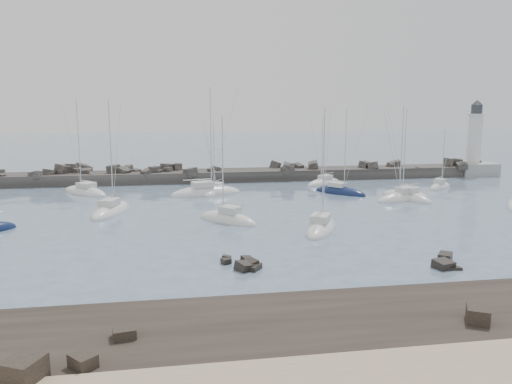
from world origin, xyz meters
The scene contains 17 objects.
ground centered at (0.00, 0.00, 0.00)m, with size 400.00×400.00×0.00m, color slate.
rock_shelf centered at (-0.17, -22.00, 0.02)m, with size 140.00×12.24×1.88m.
rock_cluster_near centered at (-2.89, -9.40, 0.14)m, with size 3.24×3.76×1.36m.
rock_cluster_far centered at (13.10, -11.70, 0.08)m, with size 2.99×3.72×1.27m.
breakwater centered at (-7.49, 37.99, 0.33)m, with size 115.00×7.72×4.87m.
lighthouse centered at (47.00, 38.00, 3.09)m, with size 7.00×7.00×14.60m.
sailboat_1 centered at (-21.67, 28.17, 0.14)m, with size 8.62×8.68×14.69m.
sailboat_3 centered at (-16.20, 13.76, 0.15)m, with size 5.48×9.67×14.63m.
sailboat_4 centered at (-4.01, 24.52, 0.15)m, with size 11.02×5.51×16.65m.
sailboat_5 centered at (-2.67, 6.87, 0.16)m, with size 7.27×7.39×12.75m.
sailboat_6 centered at (-2.45, 25.54, 0.14)m, with size 5.28×7.45×11.54m.
sailboat_7 centered at (6.56, 1.43, 0.15)m, with size 6.33×8.91×13.77m.
sailboat_8 centered at (15.74, 22.43, 0.13)m, with size 7.39×8.34×13.48m.
sailboat_9 centered at (22.62, 15.90, 0.15)m, with size 9.16×5.32×13.94m.
sailboat_10 centered at (23.39, 16.53, 0.15)m, with size 5.63×8.89×13.60m.
sailboat_12 centered at (32.81, 24.29, 0.14)m, with size 6.11×5.29×10.10m.
sailboat_14 centered at (15.92, 31.22, 0.13)m, with size 7.76×6.32×12.24m.
Camera 1 is at (-8.31, -47.57, 12.90)m, focal length 35.00 mm.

